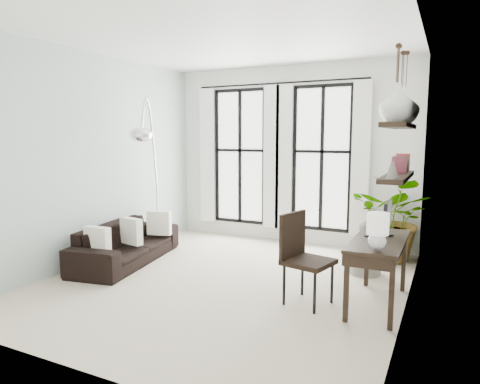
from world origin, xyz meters
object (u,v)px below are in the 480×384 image
Objects in this scene: desk_chair at (302,252)px; buddha at (366,251)px; plant at (395,218)px; desk at (378,245)px; sofa at (127,243)px; arc_lamp at (149,136)px.

buddha is (0.50, 1.40, -0.28)m from desk_chair.
plant is 1.02× the size of desk.
desk reaches higher than desk_chair.
arc_lamp reaches higher than sofa.
plant is at bearing -72.74° from sofa.
plant is at bearing 72.42° from buddha.
desk is 0.52× the size of arc_lamp.
desk_chair is (-0.82, -0.23, -0.13)m from desk.
sofa is 3.77m from desk.
arc_lamp is at bearing -22.33° from sofa.
sofa is 4.18m from plant.
arc_lamp reaches higher than desk.
desk_chair is at bearing -107.00° from sofa.
buddha is (-0.32, 1.17, -0.40)m from desk.
plant is 1.74× the size of buddha.
arc_lamp is (-3.60, -1.44, 1.27)m from plant.
sofa is 2.68× the size of buddha.
sofa is at bearing -163.03° from buddha.
arc_lamp reaches higher than plant.
plant is 1.27× the size of desk_chair.
desk_chair is at bearing -109.52° from buddha.
desk is 1.71× the size of buddha.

